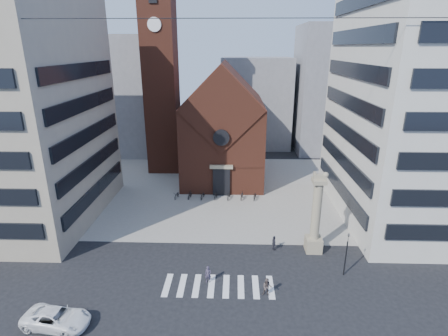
{
  "coord_description": "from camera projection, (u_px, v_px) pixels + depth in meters",
  "views": [
    {
      "loc": [
        1.86,
        -28.58,
        19.89
      ],
      "look_at": [
        0.65,
        8.0,
        7.2
      ],
      "focal_mm": 28.0,
      "sensor_mm": 36.0,
      "label": 1
    }
  ],
  "objects": [
    {
      "name": "zebra_crossing",
      "position": [
        219.0,
        286.0,
        30.71
      ],
      "size": [
        10.2,
        3.2,
        0.01
      ],
      "primitive_type": null,
      "color": "white",
      "rests_on": "ground"
    },
    {
      "name": "bg_block_left",
      "position": [
        124.0,
        95.0,
        68.35
      ],
      "size": [
        16.0,
        14.0,
        22.0
      ],
      "primitive_type": "cube",
      "color": "gray",
      "rests_on": "ground"
    },
    {
      "name": "traffic_light",
      "position": [
        346.0,
        253.0,
        31.5
      ],
      "size": [
        0.13,
        0.16,
        4.3
      ],
      "color": "black",
      "rests_on": "ground"
    },
    {
      "name": "building_right",
      "position": [
        434.0,
        84.0,
        38.91
      ],
      "size": [
        18.0,
        22.0,
        32.0
      ],
      "primitive_type": "cube",
      "color": "beige",
      "rests_on": "ground"
    },
    {
      "name": "bg_block_mid",
      "position": [
        255.0,
        102.0,
        72.92
      ],
      "size": [
        14.0,
        12.0,
        18.0
      ],
      "primitive_type": "cube",
      "color": "gray",
      "rests_on": "ground"
    },
    {
      "name": "pedestrian_1",
      "position": [
        267.0,
        287.0,
        29.32
      ],
      "size": [
        0.84,
        0.68,
        1.63
      ],
      "primitive_type": "imported",
      "rotation": [
        0.0,
        0.0,
        -0.09
      ],
      "color": "#524541",
      "rests_on": "ground"
    },
    {
      "name": "pedestrian_0",
      "position": [
        208.0,
        274.0,
        30.99
      ],
      "size": [
        0.59,
        0.39,
        1.6
      ],
      "primitive_type": "imported",
      "rotation": [
        0.0,
        0.0,
        -0.01
      ],
      "color": "#393245",
      "rests_on": "ground"
    },
    {
      "name": "church",
      "position": [
        223.0,
        128.0,
        54.59
      ],
      "size": [
        12.0,
        16.65,
        18.0
      ],
      "color": "brown",
      "rests_on": "ground"
    },
    {
      "name": "lion_column",
      "position": [
        316.0,
        221.0,
        34.95
      ],
      "size": [
        1.63,
        1.6,
        8.68
      ],
      "color": "tan",
      "rests_on": "ground"
    },
    {
      "name": "scooter_2",
      "position": [
        203.0,
        195.0,
        48.24
      ],
      "size": [
        0.93,
        1.85,
        0.93
      ],
      "primitive_type": "imported",
      "rotation": [
        0.0,
        0.0,
        -0.18
      ],
      "color": "black",
      "rests_on": "piazza"
    },
    {
      "name": "campanile",
      "position": [
        161.0,
        75.0,
        55.16
      ],
      "size": [
        5.5,
        5.5,
        31.2
      ],
      "color": "brown",
      "rests_on": "ground"
    },
    {
      "name": "building_left",
      "position": [
        7.0,
        112.0,
        39.49
      ],
      "size": [
        18.0,
        20.0,
        26.0
      ],
      "primitive_type": "cube",
      "color": "#9E927A",
      "rests_on": "ground"
    },
    {
      "name": "scooter_6",
      "position": [
        255.0,
        196.0,
        48.01
      ],
      "size": [
        0.93,
        1.85,
        0.93
      ],
      "primitive_type": "imported",
      "rotation": [
        0.0,
        0.0,
        -0.18
      ],
      "color": "black",
      "rests_on": "piazza"
    },
    {
      "name": "scooter_1",
      "position": [
        190.0,
        195.0,
        48.28
      ],
      "size": [
        0.79,
        1.78,
        1.03
      ],
      "primitive_type": "imported",
      "rotation": [
        0.0,
        0.0,
        -0.18
      ],
      "color": "black",
      "rests_on": "piazza"
    },
    {
      "name": "scooter_0",
      "position": [
        177.0,
        195.0,
        48.35
      ],
      "size": [
        0.93,
        1.85,
        0.93
      ],
      "primitive_type": "imported",
      "rotation": [
        0.0,
        0.0,
        -0.18
      ],
      "color": "black",
      "rests_on": "piazza"
    },
    {
      "name": "bg_block_right",
      "position": [
        338.0,
        90.0,
        68.61
      ],
      "size": [
        16.0,
        14.0,
        24.0
      ],
      "primitive_type": "cube",
      "color": "gray",
      "rests_on": "ground"
    },
    {
      "name": "pedestrian_2",
      "position": [
        274.0,
        243.0,
        35.95
      ],
      "size": [
        0.57,
        0.99,
        1.6
      ],
      "primitive_type": "imported",
      "rotation": [
        0.0,
        0.0,
        1.77
      ],
      "color": "#2A2A33",
      "rests_on": "ground"
    },
    {
      "name": "scooter_5",
      "position": [
        242.0,
        196.0,
        48.05
      ],
      "size": [
        0.79,
        1.78,
        1.03
      ],
      "primitive_type": "imported",
      "rotation": [
        0.0,
        0.0,
        -0.18
      ],
      "color": "black",
      "rests_on": "piazza"
    },
    {
      "name": "scooter_4",
      "position": [
        229.0,
        196.0,
        48.13
      ],
      "size": [
        0.93,
        1.85,
        0.93
      ],
      "primitive_type": "imported",
      "rotation": [
        0.0,
        0.0,
        -0.18
      ],
      "color": "black",
      "rests_on": "piazza"
    },
    {
      "name": "white_car",
      "position": [
        57.0,
        318.0,
        26.1
      ],
      "size": [
        5.26,
        2.92,
        1.39
      ],
      "primitive_type": "imported",
      "rotation": [
        0.0,
        0.0,
        1.45
      ],
      "color": "white",
      "rests_on": "ground"
    },
    {
      "name": "ground",
      "position": [
        215.0,
        266.0,
        33.56
      ],
      "size": [
        120.0,
        120.0,
        0.0
      ],
      "primitive_type": "plane",
      "color": "black",
      "rests_on": "ground"
    },
    {
      "name": "piazza",
      "position": [
        222.0,
        189.0,
        51.5
      ],
      "size": [
        46.0,
        30.0,
        0.05
      ],
      "primitive_type": "cube",
      "color": "gray",
      "rests_on": "ground"
    },
    {
      "name": "scooter_3",
      "position": [
        216.0,
        195.0,
        48.17
      ],
      "size": [
        0.79,
        1.78,
        1.03
      ],
      "primitive_type": "imported",
      "rotation": [
        0.0,
        0.0,
        -0.18
      ],
      "color": "black",
      "rests_on": "piazza"
    }
  ]
}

